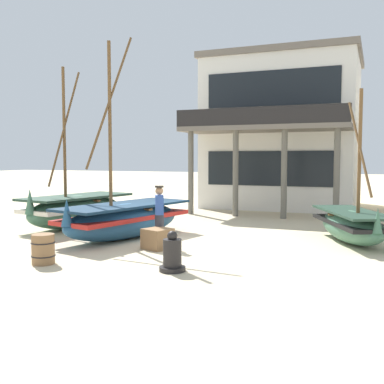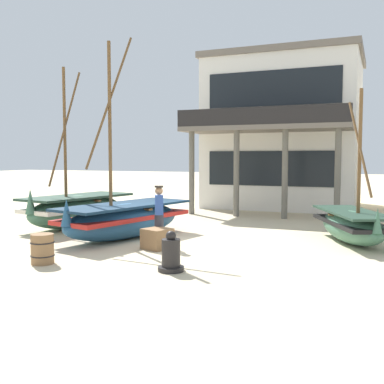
# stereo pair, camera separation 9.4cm
# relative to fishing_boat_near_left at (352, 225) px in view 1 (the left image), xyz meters

# --- Properties ---
(ground_plane) EXTENTS (120.00, 120.00, 0.00)m
(ground_plane) POSITION_rel_fishing_boat_near_left_xyz_m (-4.66, -1.87, -0.52)
(ground_plane) COLOR beige
(fishing_boat_near_left) EXTENTS (2.59, 3.76, 4.36)m
(fishing_boat_near_left) POSITION_rel_fishing_boat_near_left_xyz_m (0.00, 0.00, 0.00)
(fishing_boat_near_left) COLOR #427056
(fishing_boat_near_left) RESTS_ON ground
(fishing_boat_centre_large) EXTENTS (2.63, 4.82, 6.09)m
(fishing_boat_centre_large) POSITION_rel_fishing_boat_near_left_xyz_m (-6.47, -1.90, 0.07)
(fishing_boat_centre_large) COLOR #23517A
(fishing_boat_centre_large) RESTS_ON ground
(fishing_boat_far_right) EXTENTS (2.41, 4.31, 5.50)m
(fishing_boat_far_right) POSITION_rel_fishing_boat_near_left_xyz_m (-9.12, -0.67, 0.11)
(fishing_boat_far_right) COLOR #427056
(fishing_boat_far_right) RESTS_ON ground
(fisherman_by_hull) EXTENTS (0.37, 0.42, 1.68)m
(fisherman_by_hull) POSITION_rel_fishing_boat_near_left_xyz_m (-4.96, -2.54, 0.31)
(fisherman_by_hull) COLOR #33333D
(fisherman_by_hull) RESTS_ON ground
(capstan_winch) EXTENTS (0.58, 0.58, 0.88)m
(capstan_winch) POSITION_rel_fishing_boat_near_left_xyz_m (-3.43, -5.03, -0.17)
(capstan_winch) COLOR black
(capstan_winch) RESTS_ON ground
(wooden_barrel) EXTENTS (0.56, 0.56, 0.70)m
(wooden_barrel) POSITION_rel_fishing_boat_near_left_xyz_m (-6.48, -5.56, -0.17)
(wooden_barrel) COLOR olive
(wooden_barrel) RESTS_ON ground
(cargo_crate) EXTENTS (0.85, 0.85, 0.55)m
(cargo_crate) POSITION_rel_fishing_boat_near_left_xyz_m (-4.80, -2.98, -0.25)
(cargo_crate) COLOR olive
(cargo_crate) RESTS_ON ground
(harbor_building_main) EXTENTS (7.37, 8.33, 7.47)m
(harbor_building_main) POSITION_rel_fishing_boat_near_left_xyz_m (-3.85, 9.36, 3.22)
(harbor_building_main) COLOR white
(harbor_building_main) RESTS_ON ground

